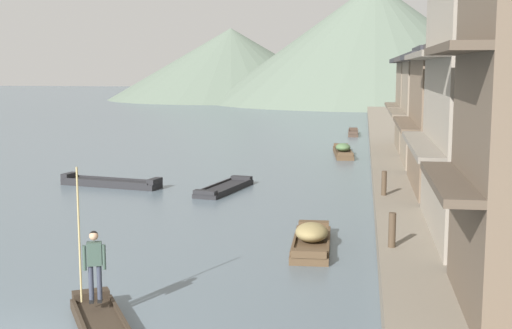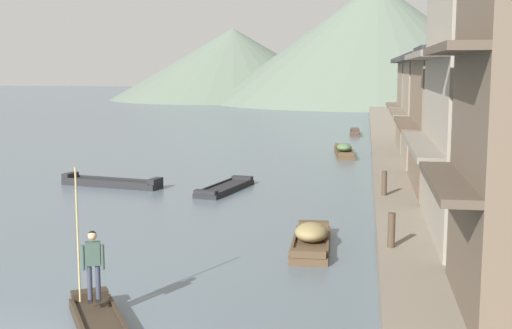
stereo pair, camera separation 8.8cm
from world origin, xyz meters
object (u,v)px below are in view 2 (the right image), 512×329
(boatman_person, at_px, (92,257))
(house_waterfront_far, at_px, (440,100))
(mooring_post_dock_near, at_px, (391,230))
(house_waterfront_tall, at_px, (474,115))
(mooring_post_dock_mid, at_px, (384,183))
(boat_moored_third, at_px, (311,239))
(boat_moored_far, at_px, (225,188))
(house_waterfront_narrow, at_px, (461,105))
(boat_moored_second, at_px, (344,151))
(boat_moored_nearest, at_px, (355,133))
(boat_midriver_drifting, at_px, (112,183))

(boatman_person, bearing_deg, house_waterfront_far, 70.11)
(house_waterfront_far, bearing_deg, mooring_post_dock_near, -98.67)
(house_waterfront_tall, distance_m, mooring_post_dock_mid, 4.78)
(boat_moored_third, relative_size, house_waterfront_tall, 0.52)
(boat_moored_far, distance_m, house_waterfront_narrow, 12.86)
(boat_moored_far, xyz_separation_m, house_waterfront_far, (10.66, 12.16, 3.58))
(mooring_post_dock_mid, bearing_deg, boatman_person, -118.14)
(boat_moored_second, bearing_deg, house_waterfront_far, -16.64)
(mooring_post_dock_near, bearing_deg, boat_moored_nearest, 92.43)
(boat_moored_nearest, height_order, boat_moored_third, boat_moored_third)
(house_waterfront_far, distance_m, mooring_post_dock_near, 24.09)
(boat_moored_nearest, distance_m, boat_midriver_drifting, 29.45)
(mooring_post_dock_near, relative_size, mooring_post_dock_mid, 1.02)
(boatman_person, relative_size, boat_midriver_drifting, 0.59)
(boat_midriver_drifting, xyz_separation_m, mooring_post_dock_mid, (12.61, -4.06, 1.01))
(boat_moored_nearest, bearing_deg, boat_moored_second, -91.80)
(boat_moored_far, bearing_deg, boat_midriver_drifting, 176.87)
(house_waterfront_tall, bearing_deg, house_waterfront_narrow, 86.32)
(boat_moored_nearest, bearing_deg, boat_moored_third, -91.06)
(boat_midriver_drifting, distance_m, house_waterfront_narrow, 17.76)
(boatman_person, distance_m, boat_moored_nearest, 44.10)
(boat_moored_second, bearing_deg, house_waterfront_narrow, -53.76)
(boat_moored_nearest, height_order, house_waterfront_narrow, house_waterfront_narrow)
(house_waterfront_far, bearing_deg, house_waterfront_narrow, -86.84)
(boat_moored_second, xyz_separation_m, house_waterfront_far, (5.71, -1.71, 3.45))
(boat_moored_second, bearing_deg, boat_moored_far, -109.65)
(mooring_post_dock_mid, bearing_deg, house_waterfront_far, 77.21)
(boat_moored_second, distance_m, house_waterfront_tall, 16.91)
(house_waterfront_far, bearing_deg, boat_moored_second, 163.36)
(boat_moored_far, bearing_deg, boat_moored_nearest, 78.98)
(boat_moored_far, relative_size, house_waterfront_narrow, 0.69)
(boat_moored_second, xyz_separation_m, house_waterfront_narrow, (6.07, -8.29, 3.45))
(boat_moored_nearest, relative_size, mooring_post_dock_mid, 4.49)
(boat_moored_second, relative_size, house_waterfront_far, 0.80)
(boat_moored_far, relative_size, house_waterfront_tall, 0.59)
(boatman_person, height_order, boat_moored_nearest, boatman_person)
(boat_moored_nearest, xyz_separation_m, boat_moored_third, (-0.68, -37.01, 0.14))
(house_waterfront_narrow, bearing_deg, boat_moored_far, -153.15)
(boat_moored_nearest, height_order, house_waterfront_tall, house_waterfront_tall)
(boat_moored_nearest, height_order, boat_moored_far, boat_moored_nearest)
(boat_midriver_drifting, relative_size, mooring_post_dock_mid, 5.45)
(mooring_post_dock_near, bearing_deg, boat_moored_third, 137.51)
(house_waterfront_tall, bearing_deg, boat_moored_second, 109.78)
(boat_moored_far, height_order, house_waterfront_far, house_waterfront_far)
(boat_moored_third, xyz_separation_m, boat_midriver_drifting, (-10.27, 9.68, -0.12))
(boat_moored_second, distance_m, boat_midriver_drifting, 17.16)
(house_waterfront_tall, bearing_deg, mooring_post_dock_mid, -149.82)
(boat_moored_nearest, bearing_deg, house_waterfront_narrow, -75.66)
(boat_moored_nearest, distance_m, mooring_post_dock_mid, 31.46)
(mooring_post_dock_near, bearing_deg, mooring_post_dock_mid, 90.00)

